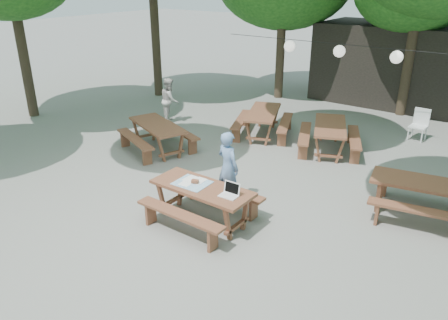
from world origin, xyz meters
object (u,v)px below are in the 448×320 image
Objects in this scene: second_person at (170,100)px; main_picnic_table at (202,203)px; plastic_chair at (418,131)px; woman at (228,167)px; picnic_table_nw at (158,137)px.

main_picnic_table is at bearing -173.37° from second_person.
plastic_chair is (6.91, 2.96, -0.45)m from second_person.
main_picnic_table is 1.30× the size of woman.
second_person reaches higher than plastic_chair.
picnic_table_nw is 7.42m from plastic_chair.
picnic_table_nw is 2.55m from second_person.
main_picnic_table is 7.52m from plastic_chair.
picnic_table_nw is 1.52× the size of woman.
second_person is at bearing 145.89° from picnic_table_nw.
picnic_table_nw is at bearing 173.49° from second_person.
picnic_table_nw is at bearing -134.63° from plastic_chair.
picnic_table_nw is 2.60× the size of plastic_chair.
plastic_chair is at bearing 73.37° from main_picnic_table.
woman reaches higher than second_person.
woman is at bearing -107.25° from plastic_chair.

